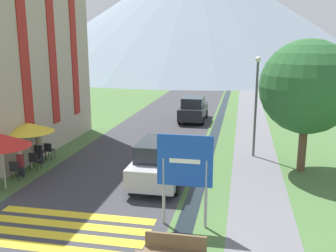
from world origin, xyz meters
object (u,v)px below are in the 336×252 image
at_px(cafe_chair_far_right, 49,149).
at_px(cafe_chair_middle, 34,160).
at_px(tree_by_path, 307,87).
at_px(parked_car_near, 160,161).
at_px(person_standing_terrace, 39,142).
at_px(cafe_chair_near_right, 16,169).
at_px(cafe_chair_far_left, 40,151).
at_px(streetlamp, 256,98).
at_px(cafe_umbrella_front_red, 1,140).
at_px(parked_car_far, 193,109).
at_px(cafe_umbrella_middle_yellow, 28,127).
at_px(road_sign, 185,168).
at_px(person_seated_far, 20,162).
at_px(hotel_building, 8,30).

height_order(cafe_chair_far_right, cafe_chair_middle, same).
bearing_deg(tree_by_path, parked_car_near, -156.05).
bearing_deg(person_standing_terrace, cafe_chair_near_right, -85.17).
xyz_separation_m(cafe_chair_far_left, tree_by_path, (12.36, 1.07, 3.31)).
bearing_deg(cafe_chair_far_right, streetlamp, 36.77).
bearing_deg(cafe_umbrella_front_red, parked_car_far, 68.64).
relative_size(parked_car_far, cafe_chair_middle, 5.00).
bearing_deg(parked_car_near, tree_by_path, 23.95).
bearing_deg(cafe_chair_far_left, cafe_umbrella_middle_yellow, -70.93).
height_order(cafe_umbrella_front_red, person_standing_terrace, cafe_umbrella_front_red).
relative_size(road_sign, streetlamp, 0.59).
bearing_deg(person_standing_terrace, person_seated_far, -85.59).
xyz_separation_m(hotel_building, cafe_chair_near_right, (2.97, -4.81, -5.81)).
xyz_separation_m(parked_car_near, cafe_chair_middle, (-5.93, 0.29, -0.40)).
distance_m(cafe_chair_far_right, cafe_chair_middle, 1.64).
distance_m(cafe_umbrella_middle_yellow, tree_by_path, 12.53).
relative_size(cafe_chair_middle, person_standing_terrace, 0.47).
xyz_separation_m(cafe_chair_far_right, cafe_chair_near_right, (0.08, -2.95, 0.00)).
bearing_deg(cafe_chair_far_right, hotel_building, 169.65).
bearing_deg(cafe_chair_far_left, streetlamp, 26.48).
bearing_deg(cafe_umbrella_middle_yellow, person_seated_far, -81.67).
bearing_deg(cafe_chair_middle, cafe_chair_far_right, 108.64).
height_order(road_sign, cafe_chair_near_right, road_sign).
height_order(parked_car_near, cafe_umbrella_front_red, cafe_umbrella_front_red).
height_order(cafe_chair_near_right, streetlamp, streetlamp).
height_order(cafe_chair_far_left, cafe_umbrella_front_red, cafe_umbrella_front_red).
relative_size(cafe_chair_middle, cafe_umbrella_middle_yellow, 0.37).
bearing_deg(cafe_umbrella_middle_yellow, cafe_chair_far_right, 84.78).
relative_size(person_standing_terrace, tree_by_path, 0.31).
xyz_separation_m(parked_car_near, cafe_chair_far_right, (-6.10, 1.93, -0.40)).
distance_m(parked_car_far, person_seated_far, 14.33).
bearing_deg(parked_car_near, cafe_umbrella_middle_yellow, 175.39).
distance_m(road_sign, cafe_chair_far_right, 9.54).
bearing_deg(cafe_chair_far_right, cafe_chair_near_right, -66.11).
height_order(road_sign, cafe_umbrella_front_red, road_sign).
height_order(cafe_chair_middle, cafe_chair_near_right, same).
bearing_deg(parked_car_near, person_seated_far, -174.85).
distance_m(parked_car_near, person_standing_terrace, 6.35).
bearing_deg(road_sign, cafe_chair_far_left, 147.06).
bearing_deg(parked_car_near, cafe_umbrella_front_red, -162.07).
relative_size(parked_car_near, cafe_chair_middle, 5.05).
xyz_separation_m(hotel_building, cafe_chair_far_right, (2.89, -1.86, -5.81)).
bearing_deg(tree_by_path, cafe_chair_far_left, -175.05).
xyz_separation_m(cafe_chair_middle, cafe_chair_near_right, (-0.09, -1.31, 0.00)).
bearing_deg(hotel_building, parked_car_far, 45.09).
xyz_separation_m(hotel_building, cafe_chair_far_left, (2.61, -2.21, -5.81)).
bearing_deg(person_seated_far, cafe_chair_far_right, 90.55).
bearing_deg(cafe_chair_far_left, road_sign, -22.26).
relative_size(road_sign, person_seated_far, 2.49).
bearing_deg(road_sign, hotel_building, 145.11).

